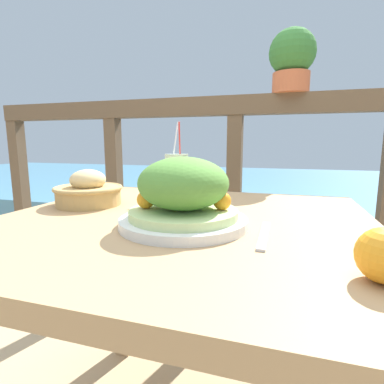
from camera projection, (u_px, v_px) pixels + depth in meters
patio_table at (182, 259)px, 0.75m from camera, size 0.90×0.85×0.72m
railing_fence at (234, 170)px, 1.49m from camera, size 2.80×0.08×1.12m
sea_backdrop at (263, 196)px, 3.95m from camera, size 12.00×4.00×0.40m
salad_plate at (183, 197)px, 0.65m from camera, size 0.28×0.28×0.15m
drink_glass at (177, 177)px, 0.97m from camera, size 0.08×0.08×0.25m
bread_basket at (89, 191)px, 0.88m from camera, size 0.20×0.20×0.11m
potted_plant at (292, 59)px, 1.34m from camera, size 0.21×0.21×0.28m
fork at (264, 235)px, 0.59m from camera, size 0.02×0.18×0.00m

